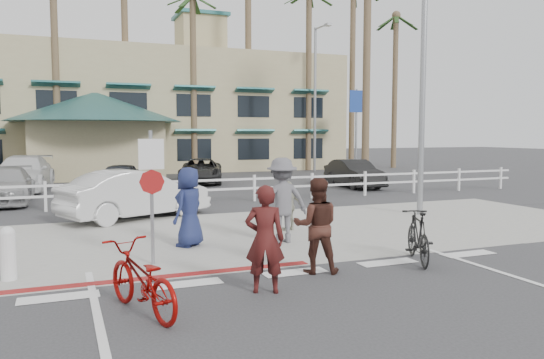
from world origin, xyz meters
name	(u,v)px	position (x,y,z in m)	size (l,w,h in m)	color
ground	(309,282)	(0.00, 0.00, 0.00)	(140.00, 140.00, 0.00)	#333335
bike_path	(373,319)	(0.00, -2.00, 0.00)	(12.00, 16.00, 0.01)	#333335
sidewalk_plaza	(231,235)	(0.00, 4.50, 0.01)	(22.00, 7.00, 0.01)	gray
cross_street	(194,213)	(0.00, 8.50, 0.00)	(40.00, 5.00, 0.01)	#333335
parking_lot	(148,186)	(0.00, 18.00, 0.00)	(50.00, 16.00, 0.01)	#333335
curb_red	(121,281)	(-3.00, 1.20, 0.01)	(7.00, 0.25, 0.02)	maroon
rail_fence	(194,191)	(0.50, 10.50, 0.50)	(29.40, 0.16, 1.00)	silver
building	(147,90)	(2.00, 31.00, 5.65)	(28.00, 16.00, 11.30)	tan
sign_post	(152,191)	(-2.30, 2.20, 1.45)	(0.50, 0.10, 2.90)	gray
bollard_0	(8,254)	(-4.80, 2.00, 0.47)	(0.26, 0.26, 0.95)	silver
streetlight_0	(423,69)	(6.50, 5.50, 4.50)	(0.60, 2.00, 9.00)	gray
streetlight_1	(315,100)	(12.00, 24.00, 4.75)	(0.60, 2.00, 9.50)	gray
info_sign	(356,129)	(14.00, 22.00, 2.80)	(1.20, 0.16, 5.60)	navy
palm_3	(55,55)	(-4.00, 25.00, 7.00)	(4.00, 4.00, 14.00)	#183113
palm_4	(125,52)	(0.00, 26.00, 7.50)	(4.00, 4.00, 15.00)	#183113
palm_5	(193,70)	(4.00, 25.00, 6.50)	(4.00, 4.00, 13.00)	#183113
palm_6	(248,44)	(8.00, 26.00, 8.50)	(4.00, 4.00, 17.00)	#183113
palm_7	(309,68)	(12.00, 25.00, 7.00)	(4.00, 4.00, 14.00)	#183113
palm_8	(352,65)	(16.00, 26.00, 7.50)	(4.00, 4.00, 15.00)	#183113
palm_9	(395,79)	(19.00, 25.00, 6.50)	(4.00, 4.00, 13.00)	#183113
palm_11	(367,47)	(11.00, 16.00, 7.00)	(4.00, 4.00, 14.00)	#183113
bike_red	(141,279)	(-2.91, -0.61, 0.51)	(0.67, 1.93, 1.01)	#7E0604
rider_red	(265,239)	(-0.93, -0.31, 0.87)	(0.63, 0.42, 1.74)	#411312
bike_black	(418,236)	(2.59, 0.43, 0.52)	(0.49, 1.74, 1.05)	black
rider_black	(316,226)	(0.38, 0.49, 0.87)	(0.85, 0.66, 1.75)	#3C1E17
pedestrian_a	(282,200)	(0.83, 3.18, 0.99)	(1.28, 0.74, 1.99)	#5B5A60
pedestrian_child	(289,206)	(1.60, 4.52, 0.65)	(0.76, 0.32, 1.30)	#9E9E89
pedestrian_b	(189,207)	(-1.26, 3.57, 0.90)	(0.88, 0.57, 1.79)	#1A234E
car_white_sedan	(136,194)	(-1.85, 8.02, 0.74)	(1.56, 4.46, 1.47)	silver
lot_car_1	(5,186)	(-5.82, 13.35, 0.65)	(1.82, 4.47, 1.30)	#9C9D9E
lot_car_2	(119,178)	(-1.63, 15.11, 0.64)	(1.51, 3.75, 1.28)	black
lot_car_3	(354,174)	(8.93, 13.61, 0.65)	(1.38, 3.97, 1.31)	black
lot_car_4	(23,173)	(-5.46, 17.82, 0.77)	(2.15, 5.30, 1.54)	silver
lot_car_5	(201,171)	(2.71, 18.26, 0.63)	(2.09, 4.53, 1.26)	black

